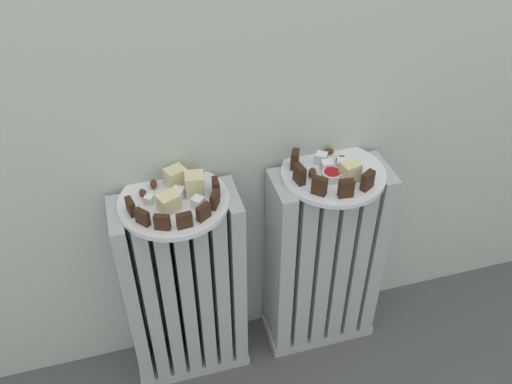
# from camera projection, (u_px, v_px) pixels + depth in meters

# --- Properties ---
(radiator_left) EXTENTS (0.29, 0.13, 0.56)m
(radiator_left) POSITION_uv_depth(u_px,v_px,m) (185.00, 291.00, 1.36)
(radiator_left) COLOR #B2B2B7
(radiator_left) RESTS_ON ground_plane
(radiator_right) EXTENTS (0.29, 0.13, 0.56)m
(radiator_right) POSITION_uv_depth(u_px,v_px,m) (323.00, 262.00, 1.44)
(radiator_right) COLOR #B2B2B7
(radiator_right) RESTS_ON ground_plane
(plate_left) EXTENTS (0.24, 0.24, 0.01)m
(plate_left) POSITION_uv_depth(u_px,v_px,m) (174.00, 202.00, 1.18)
(plate_left) COLOR white
(plate_left) RESTS_ON radiator_left
(plate_right) EXTENTS (0.24, 0.24, 0.01)m
(plate_right) POSITION_uv_depth(u_px,v_px,m) (333.00, 174.00, 1.26)
(plate_right) COLOR white
(plate_right) RESTS_ON radiator_right
(dark_cake_slice_left_0) EXTENTS (0.02, 0.03, 0.03)m
(dark_cake_slice_left_0) POSITION_uv_depth(u_px,v_px,m) (131.00, 207.00, 1.13)
(dark_cake_slice_left_0) COLOR #382114
(dark_cake_slice_left_0) RESTS_ON plate_left
(dark_cake_slice_left_1) EXTENTS (0.03, 0.03, 0.03)m
(dark_cake_slice_left_1) POSITION_uv_depth(u_px,v_px,m) (143.00, 217.00, 1.11)
(dark_cake_slice_left_1) COLOR #382114
(dark_cake_slice_left_1) RESTS_ON plate_left
(dark_cake_slice_left_2) EXTENTS (0.03, 0.02, 0.03)m
(dark_cake_slice_left_2) POSITION_uv_depth(u_px,v_px,m) (162.00, 222.00, 1.09)
(dark_cake_slice_left_2) COLOR #382114
(dark_cake_slice_left_2) RESTS_ON plate_left
(dark_cake_slice_left_3) EXTENTS (0.03, 0.02, 0.03)m
(dark_cake_slice_left_3) POSITION_uv_depth(u_px,v_px,m) (184.00, 220.00, 1.10)
(dark_cake_slice_left_3) COLOR #382114
(dark_cake_slice_left_3) RESTS_ON plate_left
(dark_cake_slice_left_4) EXTENTS (0.03, 0.03, 0.03)m
(dark_cake_slice_left_4) POSITION_uv_depth(u_px,v_px,m) (204.00, 212.00, 1.12)
(dark_cake_slice_left_4) COLOR #382114
(dark_cake_slice_left_4) RESTS_ON plate_left
(dark_cake_slice_left_5) EXTENTS (0.03, 0.03, 0.03)m
(dark_cake_slice_left_5) POSITION_uv_depth(u_px,v_px,m) (215.00, 200.00, 1.15)
(dark_cake_slice_left_5) COLOR #382114
(dark_cake_slice_left_5) RESTS_ON plate_left
(dark_cake_slice_left_6) EXTENTS (0.01, 0.03, 0.03)m
(dark_cake_slice_left_6) POSITION_uv_depth(u_px,v_px,m) (216.00, 187.00, 1.18)
(dark_cake_slice_left_6) COLOR #382114
(dark_cake_slice_left_6) RESTS_ON plate_left
(marble_cake_slice_left_0) EXTENTS (0.05, 0.05, 0.04)m
(marble_cake_slice_left_0) POSITION_uv_depth(u_px,v_px,m) (176.00, 177.00, 1.20)
(marble_cake_slice_left_0) COLOR beige
(marble_cake_slice_left_0) RESTS_ON plate_left
(marble_cake_slice_left_1) EXTENTS (0.05, 0.05, 0.05)m
(marble_cake_slice_left_1) POSITION_uv_depth(u_px,v_px,m) (195.00, 184.00, 1.18)
(marble_cake_slice_left_1) COLOR beige
(marble_cake_slice_left_1) RESTS_ON plate_left
(marble_cake_slice_left_2) EXTENTS (0.05, 0.05, 0.04)m
(marble_cake_slice_left_2) POSITION_uv_depth(u_px,v_px,m) (168.00, 202.00, 1.14)
(marble_cake_slice_left_2) COLOR beige
(marble_cake_slice_left_2) RESTS_ON plate_left
(turkish_delight_left_0) EXTENTS (0.02, 0.02, 0.02)m
(turkish_delight_left_0) POSITION_uv_depth(u_px,v_px,m) (149.00, 200.00, 1.16)
(turkish_delight_left_0) COLOR white
(turkish_delight_left_0) RESTS_ON plate_left
(turkish_delight_left_1) EXTENTS (0.03, 0.03, 0.02)m
(turkish_delight_left_1) POSITION_uv_depth(u_px,v_px,m) (198.00, 202.00, 1.15)
(turkish_delight_left_1) COLOR white
(turkish_delight_left_1) RESTS_ON plate_left
(turkish_delight_left_2) EXTENTS (0.03, 0.03, 0.03)m
(turkish_delight_left_2) POSITION_uv_depth(u_px,v_px,m) (178.00, 194.00, 1.17)
(turkish_delight_left_2) COLOR white
(turkish_delight_left_2) RESTS_ON plate_left
(medjool_date_left_0) EXTENTS (0.02, 0.03, 0.02)m
(medjool_date_left_0) POSITION_uv_depth(u_px,v_px,m) (153.00, 184.00, 1.21)
(medjool_date_left_0) COLOR #4C2814
(medjool_date_left_0) RESTS_ON plate_left
(medjool_date_left_1) EXTENTS (0.03, 0.02, 0.02)m
(medjool_date_left_1) POSITION_uv_depth(u_px,v_px,m) (194.00, 178.00, 1.22)
(medjool_date_left_1) COLOR #4C2814
(medjool_date_left_1) RESTS_ON plate_left
(medjool_date_left_2) EXTENTS (0.02, 0.03, 0.02)m
(medjool_date_left_2) POSITION_uv_depth(u_px,v_px,m) (143.00, 193.00, 1.18)
(medjool_date_left_2) COLOR #4C2814
(medjool_date_left_2) RESTS_ON plate_left
(dark_cake_slice_right_0) EXTENTS (0.03, 0.04, 0.04)m
(dark_cake_slice_right_0) POSITION_uv_depth(u_px,v_px,m) (295.00, 159.00, 1.25)
(dark_cake_slice_right_0) COLOR #382114
(dark_cake_slice_right_0) RESTS_ON plate_right
(dark_cake_slice_right_1) EXTENTS (0.02, 0.03, 0.04)m
(dark_cake_slice_right_1) POSITION_uv_depth(u_px,v_px,m) (300.00, 174.00, 1.21)
(dark_cake_slice_right_1) COLOR #382114
(dark_cake_slice_right_1) RESTS_ON plate_right
(dark_cake_slice_right_2) EXTENTS (0.03, 0.03, 0.04)m
(dark_cake_slice_right_2) POSITION_uv_depth(u_px,v_px,m) (319.00, 186.00, 1.18)
(dark_cake_slice_right_2) COLOR #382114
(dark_cake_slice_right_2) RESTS_ON plate_right
(dark_cake_slice_right_3) EXTENTS (0.03, 0.02, 0.04)m
(dark_cake_slice_right_3) POSITION_uv_depth(u_px,v_px,m) (346.00, 188.00, 1.17)
(dark_cake_slice_right_3) COLOR #382114
(dark_cake_slice_right_3) RESTS_ON plate_right
(dark_cake_slice_right_4) EXTENTS (0.04, 0.03, 0.04)m
(dark_cake_slice_right_4) POSITION_uv_depth(u_px,v_px,m) (368.00, 181.00, 1.19)
(dark_cake_slice_right_4) COLOR #382114
(dark_cake_slice_right_4) RESTS_ON plate_right
(marble_cake_slice_right_0) EXTENTS (0.05, 0.04, 0.05)m
(marble_cake_slice_right_0) POSITION_uv_depth(u_px,v_px,m) (350.00, 172.00, 1.21)
(marble_cake_slice_right_0) COLOR beige
(marble_cake_slice_right_0) RESTS_ON plate_right
(turkish_delight_right_0) EXTENTS (0.03, 0.03, 0.03)m
(turkish_delight_right_0) POSITION_uv_depth(u_px,v_px,m) (342.00, 165.00, 1.25)
(turkish_delight_right_0) COLOR white
(turkish_delight_right_0) RESTS_ON plate_right
(turkish_delight_right_1) EXTENTS (0.03, 0.03, 0.03)m
(turkish_delight_right_1) POSITION_uv_depth(u_px,v_px,m) (327.00, 166.00, 1.25)
(turkish_delight_right_1) COLOR white
(turkish_delight_right_1) RESTS_ON plate_right
(turkish_delight_right_2) EXTENTS (0.03, 0.03, 0.03)m
(turkish_delight_right_2) POSITION_uv_depth(u_px,v_px,m) (321.00, 158.00, 1.27)
(turkish_delight_right_2) COLOR white
(turkish_delight_right_2) RESTS_ON plate_right
(medjool_date_right_0) EXTENTS (0.03, 0.03, 0.02)m
(medjool_date_right_0) POSITION_uv_depth(u_px,v_px,m) (312.00, 172.00, 1.24)
(medjool_date_right_0) COLOR #4C2814
(medjool_date_right_0) RESTS_ON plate_right
(medjool_date_right_1) EXTENTS (0.03, 0.03, 0.02)m
(medjool_date_right_1) POSITION_uv_depth(u_px,v_px,m) (354.00, 169.00, 1.25)
(medjool_date_right_1) COLOR #4C2814
(medjool_date_right_1) RESTS_ON plate_right
(medjool_date_right_2) EXTENTS (0.03, 0.02, 0.02)m
(medjool_date_right_2) POSITION_uv_depth(u_px,v_px,m) (341.00, 159.00, 1.28)
(medjool_date_right_2) COLOR #4C2814
(medjool_date_right_2) RESTS_ON plate_right
(medjool_date_right_3) EXTENTS (0.03, 0.02, 0.02)m
(medjool_date_right_3) POSITION_uv_depth(u_px,v_px,m) (329.00, 152.00, 1.30)
(medjool_date_right_3) COLOR #4C2814
(medjool_date_right_3) RESTS_ON plate_right
(jam_bowl_right) EXTENTS (0.04, 0.04, 0.02)m
(jam_bowl_right) POSITION_uv_depth(u_px,v_px,m) (332.00, 175.00, 1.23)
(jam_bowl_right) COLOR white
(jam_bowl_right) RESTS_ON plate_right
(fork) EXTENTS (0.06, 0.10, 0.00)m
(fork) POSITION_uv_depth(u_px,v_px,m) (169.00, 204.00, 1.16)
(fork) COLOR silver
(fork) RESTS_ON plate_left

